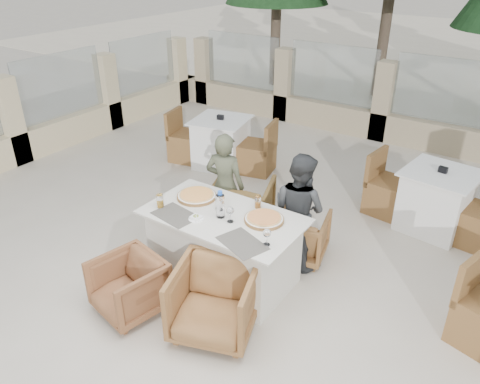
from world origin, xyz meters
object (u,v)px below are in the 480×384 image
Objects in this scene: dining_table at (224,247)px; armchair_near_right at (214,301)px; pizza_left at (197,195)px; bg_table_a at (221,143)px; wine_glass_centre at (218,201)px; beer_glass_right at (258,202)px; armchair_far_right at (300,235)px; diner_right at (299,210)px; wine_glass_near at (230,214)px; water_bottle at (220,204)px; beer_glass_left at (160,201)px; wine_glass_corner at (267,236)px; diner_left at (225,186)px; olive_dish at (196,217)px; armchair_far_left at (243,205)px; pizza_right at (264,219)px; armchair_near_left at (129,286)px; bg_table_b at (436,201)px.

armchair_near_right is (0.38, -0.67, -0.05)m from dining_table.
pizza_left is 2.55m from bg_table_a.
wine_glass_centre reaches higher than beer_glass_right.
diner_right reaches higher than armchair_far_right.
bg_table_a reaches higher than armchair_far_right.
armchair_near_right is (0.25, -0.61, -0.53)m from wine_glass_near.
wine_glass_centre reaches higher than pizza_left.
pizza_left is at bearing -164.18° from beer_glass_right.
diner_right reaches higher than water_bottle.
diner_right is at bearing -47.97° from bg_table_a.
wine_glass_near reaches higher than beer_glass_left.
wine_glass_corner is 1.46m from diner_left.
wine_glass_near and wine_glass_corner have the same top height.
diner_right is at bearing 46.31° from wine_glass_centre.
pizza_left is at bearing 23.26° from armchair_far_right.
bg_table_a is at bearing 126.20° from water_bottle.
diner_right is (0.35, 0.77, -0.21)m from wine_glass_near.
diner_left is (-1.12, 0.92, -0.21)m from wine_glass_corner.
pizza_left reaches higher than olive_dish.
diner_left is at bearing 120.61° from wine_glass_centre.
wine_glass_centre is 1.05m from armchair_far_left.
pizza_left is 1.13m from wine_glass_corner.
pizza_right is 3.06m from bg_table_a.
wine_glass_near is 0.26× the size of armchair_far_left.
pizza_left is at bearing 127.85° from olive_dish.
armchair_near_left is at bearing -128.99° from pizza_right.
beer_glass_left reaches higher than bg_table_a.
wine_glass_centre and wine_glass_corner have the same top height.
armchair_far_right is (0.86, -0.13, -0.05)m from armchair_far_left.
beer_glass_left reaches higher than dining_table.
wine_glass_centre is at bearing 108.10° from diner_left.
pizza_left is 0.71× the size of armchair_far_right.
beer_glass_right is at bearing 65.43° from diner_right.
armchair_far_right is 0.81× the size of armchair_near_right.
pizza_left is 2.97× the size of beer_glass_left.
pizza_right is at bearing 70.40° from armchair_far_right.
armchair_far_right is 0.46× the size of diner_left.
water_bottle is 1.17m from armchair_far_right.
wine_glass_centre is at bearing 150.43° from wine_glass_near.
bg_table_a is at bearing 128.00° from wine_glass_near.
olive_dish reaches higher than armchair_near_right.
armchair_far_left is at bearing 112.56° from dining_table.
wine_glass_corner is at bearing 43.15° from armchair_near_right.
pizza_left is 0.32× the size of diner_right.
beer_glass_right is (0.32, 0.24, -0.03)m from wine_glass_centre.
wine_glass_near reaches higher than olive_dish.
olive_dish reaches higher than bg_table_b.
water_bottle is at bearing -46.22° from wine_glass_centre.
armchair_far_right is 2.66m from bg_table_a.
wine_glass_centre reaches higher than armchair_near_left.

